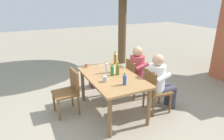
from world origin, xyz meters
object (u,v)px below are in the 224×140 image
object	(u,v)px
chair_far_left	(135,77)
person_in_white_shirt	(140,69)
bottle_olive	(118,69)
bottle_blue	(125,79)
chair_near_left	(69,90)
cup_steel	(105,79)
bottle_amber	(115,58)
table_knife	(104,64)
cup_white	(113,70)
bottle_clear	(107,67)
cup_terracotta	(86,65)
backpack_by_near_side	(94,79)
person_in_plaid_shirt	(160,80)
chair_far_right	(154,89)
dining_table	(112,81)
bottle_green	(112,70)

from	to	relation	value
chair_far_left	person_in_white_shirt	bearing A→B (deg)	86.72
bottle_olive	bottle_blue	size ratio (longest dim) A/B	1.17
chair_near_left	cup_steel	bearing A→B (deg)	44.91
bottle_amber	table_knife	distance (m)	0.28
person_in_white_shirt	cup_white	world-z (taller)	person_in_white_shirt
bottle_clear	bottle_amber	bearing A→B (deg)	136.79
bottle_amber	cup_terracotta	size ratio (longest dim) A/B	3.65
bottle_olive	bottle_blue	xyz separation A→B (m)	(0.46, -0.11, -0.02)
bottle_olive	backpack_by_near_side	bearing A→B (deg)	-179.17
table_knife	person_in_plaid_shirt	bearing A→B (deg)	34.66
chair_near_left	table_knife	bearing A→B (deg)	111.17
person_in_plaid_shirt	cup_terracotta	size ratio (longest dim) A/B	14.10
chair_far_right	chair_near_left	distance (m)	1.66
bottle_amber	chair_near_left	bearing A→B (deg)	-76.10
bottle_olive	bottle_blue	bearing A→B (deg)	-13.51
chair_far_right	bottle_blue	xyz separation A→B (m)	(0.11, -0.73, 0.37)
chair_near_left	person_in_white_shirt	xyz separation A→B (m)	(0.01, 1.62, 0.17)
bottle_clear	cup_white	bearing A→B (deg)	75.67
person_in_plaid_shirt	table_knife	size ratio (longest dim) A/B	5.11
dining_table	chair_far_right	xyz separation A→B (m)	(0.34, 0.75, -0.18)
chair_far_right	person_in_plaid_shirt	bearing A→B (deg)	85.93
bottle_olive	cup_white	size ratio (longest dim) A/B	2.27
dining_table	chair_far_left	distance (m)	0.85
chair_far_right	person_in_plaid_shirt	xyz separation A→B (m)	(0.01, 0.11, 0.17)
chair_far_left	cup_terracotta	size ratio (longest dim) A/B	10.41
cup_white	backpack_by_near_side	distance (m)	1.25
backpack_by_near_side	person_in_plaid_shirt	bearing A→B (deg)	25.07
chair_far_right	backpack_by_near_side	size ratio (longest dim) A/B	2.00
chair_far_right	bottle_clear	distance (m)	1.02
person_in_plaid_shirt	cup_steel	distance (m)	1.11
person_in_plaid_shirt	table_knife	world-z (taller)	person_in_plaid_shirt
chair_far_right	bottle_amber	xyz separation A→B (m)	(-0.97, -0.37, 0.41)
bottle_blue	cup_steel	size ratio (longest dim) A/B	2.34
chair_far_right	person_in_plaid_shirt	world-z (taller)	person_in_plaid_shirt
chair_far_right	backpack_by_near_side	world-z (taller)	chair_far_right
person_in_white_shirt	bottle_amber	world-z (taller)	person_in_white_shirt
chair_far_right	cup_white	xyz separation A→B (m)	(-0.50, -0.66, 0.34)
bottle_clear	cup_terracotta	world-z (taller)	bottle_clear
chair_near_left	cup_terracotta	distance (m)	0.67
bottle_clear	cup_steel	bearing A→B (deg)	-27.98
bottle_blue	bottle_olive	bearing A→B (deg)	166.49
dining_table	bottle_olive	world-z (taller)	bottle_olive
dining_table	bottle_blue	xyz separation A→B (m)	(0.44, 0.02, 0.20)
dining_table	cup_white	bearing A→B (deg)	149.39
dining_table	chair_near_left	size ratio (longest dim) A/B	1.76
dining_table	bottle_olive	xyz separation A→B (m)	(-0.02, 0.13, 0.21)
dining_table	person_in_plaid_shirt	distance (m)	0.93
person_in_white_shirt	bottle_olive	world-z (taller)	person_in_white_shirt
bottle_amber	bottle_green	xyz separation A→B (m)	(0.61, -0.37, -0.03)
dining_table	chair_far_right	world-z (taller)	chair_far_right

